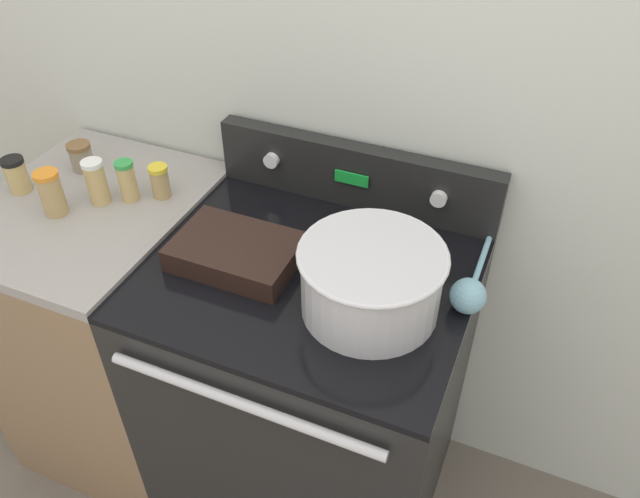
{
  "coord_description": "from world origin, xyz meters",
  "views": [
    {
      "loc": [
        0.45,
        -0.67,
        1.89
      ],
      "look_at": [
        0.02,
        0.34,
        0.99
      ],
      "focal_mm": 35.0,
      "sensor_mm": 36.0,
      "label": 1
    }
  ],
  "objects_px": {
    "spice_jar_green_cap": "(127,181)",
    "spice_jar_white_cap": "(96,182)",
    "spice_jar_brown_cap": "(81,157)",
    "mixing_bowl": "(371,278)",
    "spice_jar_yellow_cap": "(160,181)",
    "spice_jar_orange_cap": "(51,193)",
    "spice_jar_black_cap": "(17,175)",
    "ladle": "(469,293)",
    "casserole_dish": "(236,250)"
  },
  "relations": [
    {
      "from": "spice_jar_white_cap",
      "to": "spice_jar_brown_cap",
      "type": "height_order",
      "value": "spice_jar_white_cap"
    },
    {
      "from": "spice_jar_yellow_cap",
      "to": "spice_jar_black_cap",
      "type": "relative_size",
      "value": 0.94
    },
    {
      "from": "spice_jar_yellow_cap",
      "to": "spice_jar_green_cap",
      "type": "height_order",
      "value": "spice_jar_green_cap"
    },
    {
      "from": "casserole_dish",
      "to": "spice_jar_brown_cap",
      "type": "distance_m",
      "value": 0.61
    },
    {
      "from": "spice_jar_green_cap",
      "to": "ladle",
      "type": "bearing_deg",
      "value": -2.19
    },
    {
      "from": "casserole_dish",
      "to": "spice_jar_white_cap",
      "type": "relative_size",
      "value": 2.36
    },
    {
      "from": "spice_jar_brown_cap",
      "to": "spice_jar_black_cap",
      "type": "distance_m",
      "value": 0.18
    },
    {
      "from": "casserole_dish",
      "to": "spice_jar_brown_cap",
      "type": "xyz_separation_m",
      "value": [
        -0.59,
        0.17,
        0.02
      ]
    },
    {
      "from": "casserole_dish",
      "to": "spice_jar_black_cap",
      "type": "bearing_deg",
      "value": 178.3
    },
    {
      "from": "spice_jar_yellow_cap",
      "to": "spice_jar_black_cap",
      "type": "xyz_separation_m",
      "value": [
        -0.37,
        -0.13,
        0.0
      ]
    },
    {
      "from": "casserole_dish",
      "to": "spice_jar_brown_cap",
      "type": "relative_size",
      "value": 3.62
    },
    {
      "from": "spice_jar_white_cap",
      "to": "spice_jar_orange_cap",
      "type": "height_order",
      "value": "same"
    },
    {
      "from": "spice_jar_yellow_cap",
      "to": "spice_jar_white_cap",
      "type": "distance_m",
      "value": 0.16
    },
    {
      "from": "spice_jar_yellow_cap",
      "to": "spice_jar_black_cap",
      "type": "height_order",
      "value": "spice_jar_black_cap"
    },
    {
      "from": "spice_jar_white_cap",
      "to": "spice_jar_brown_cap",
      "type": "relative_size",
      "value": 1.54
    },
    {
      "from": "spice_jar_green_cap",
      "to": "spice_jar_white_cap",
      "type": "xyz_separation_m",
      "value": [
        -0.07,
        -0.04,
        0.0
      ]
    },
    {
      "from": "mixing_bowl",
      "to": "spice_jar_yellow_cap",
      "type": "xyz_separation_m",
      "value": [
        -0.65,
        0.17,
        -0.03
      ]
    },
    {
      "from": "mixing_bowl",
      "to": "spice_jar_green_cap",
      "type": "height_order",
      "value": "mixing_bowl"
    },
    {
      "from": "spice_jar_black_cap",
      "to": "spice_jar_brown_cap",
      "type": "bearing_deg",
      "value": 61.27
    },
    {
      "from": "spice_jar_orange_cap",
      "to": "spice_jar_green_cap",
      "type": "bearing_deg",
      "value": 42.47
    },
    {
      "from": "spice_jar_green_cap",
      "to": "spice_jar_orange_cap",
      "type": "bearing_deg",
      "value": -137.53
    },
    {
      "from": "ladle",
      "to": "spice_jar_brown_cap",
      "type": "bearing_deg",
      "value": 174.62
    },
    {
      "from": "spice_jar_brown_cap",
      "to": "spice_jar_orange_cap",
      "type": "bearing_deg",
      "value": -69.12
    },
    {
      "from": "spice_jar_yellow_cap",
      "to": "spice_jar_brown_cap",
      "type": "relative_size",
      "value": 1.15
    },
    {
      "from": "spice_jar_white_cap",
      "to": "spice_jar_orange_cap",
      "type": "xyz_separation_m",
      "value": [
        -0.07,
        -0.09,
        -0.0
      ]
    },
    {
      "from": "mixing_bowl",
      "to": "ladle",
      "type": "xyz_separation_m",
      "value": [
        0.19,
        0.09,
        -0.05
      ]
    },
    {
      "from": "spice_jar_white_cap",
      "to": "spice_jar_orange_cap",
      "type": "bearing_deg",
      "value": -130.52
    },
    {
      "from": "spice_jar_black_cap",
      "to": "spice_jar_yellow_cap",
      "type": "bearing_deg",
      "value": 19.15
    },
    {
      "from": "casserole_dish",
      "to": "spice_jar_green_cap",
      "type": "xyz_separation_m",
      "value": [
        -0.38,
        0.1,
        0.04
      ]
    },
    {
      "from": "casserole_dish",
      "to": "spice_jar_brown_cap",
      "type": "bearing_deg",
      "value": 163.58
    },
    {
      "from": "mixing_bowl",
      "to": "spice_jar_yellow_cap",
      "type": "height_order",
      "value": "mixing_bowl"
    },
    {
      "from": "ladle",
      "to": "spice_jar_brown_cap",
      "type": "distance_m",
      "value": 1.13
    },
    {
      "from": "ladle",
      "to": "spice_jar_black_cap",
      "type": "height_order",
      "value": "spice_jar_black_cap"
    },
    {
      "from": "casserole_dish",
      "to": "ladle",
      "type": "bearing_deg",
      "value": 7.22
    },
    {
      "from": "spice_jar_green_cap",
      "to": "spice_jar_brown_cap",
      "type": "height_order",
      "value": "spice_jar_green_cap"
    },
    {
      "from": "mixing_bowl",
      "to": "spice_jar_brown_cap",
      "type": "xyz_separation_m",
      "value": [
        -0.93,
        0.2,
        -0.04
      ]
    },
    {
      "from": "ladle",
      "to": "spice_jar_green_cap",
      "type": "height_order",
      "value": "spice_jar_green_cap"
    },
    {
      "from": "mixing_bowl",
      "to": "spice_jar_black_cap",
      "type": "height_order",
      "value": "mixing_bowl"
    },
    {
      "from": "ladle",
      "to": "spice_jar_brown_cap",
      "type": "xyz_separation_m",
      "value": [
        -1.12,
        0.11,
        0.02
      ]
    },
    {
      "from": "spice_jar_white_cap",
      "to": "spice_jar_black_cap",
      "type": "xyz_separation_m",
      "value": [
        -0.23,
        -0.04,
        -0.01
      ]
    },
    {
      "from": "spice_jar_white_cap",
      "to": "spice_jar_black_cap",
      "type": "distance_m",
      "value": 0.24
    },
    {
      "from": "spice_jar_white_cap",
      "to": "mixing_bowl",
      "type": "bearing_deg",
      "value": -6.34
    },
    {
      "from": "spice_jar_white_cap",
      "to": "spice_jar_brown_cap",
      "type": "distance_m",
      "value": 0.19
    },
    {
      "from": "spice_jar_yellow_cap",
      "to": "spice_jar_white_cap",
      "type": "relative_size",
      "value": 0.75
    },
    {
      "from": "spice_jar_brown_cap",
      "to": "spice_jar_green_cap",
      "type": "bearing_deg",
      "value": -18.42
    },
    {
      "from": "ladle",
      "to": "spice_jar_white_cap",
      "type": "bearing_deg",
      "value": -179.64
    },
    {
      "from": "casserole_dish",
      "to": "spice_jar_orange_cap",
      "type": "xyz_separation_m",
      "value": [
        -0.51,
        -0.02,
        0.04
      ]
    },
    {
      "from": "spice_jar_brown_cap",
      "to": "mixing_bowl",
      "type": "bearing_deg",
      "value": -12.08
    },
    {
      "from": "spice_jar_yellow_cap",
      "to": "spice_jar_brown_cap",
      "type": "bearing_deg",
      "value": 174.64
    },
    {
      "from": "mixing_bowl",
      "to": "spice_jar_black_cap",
      "type": "distance_m",
      "value": 1.02
    }
  ]
}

